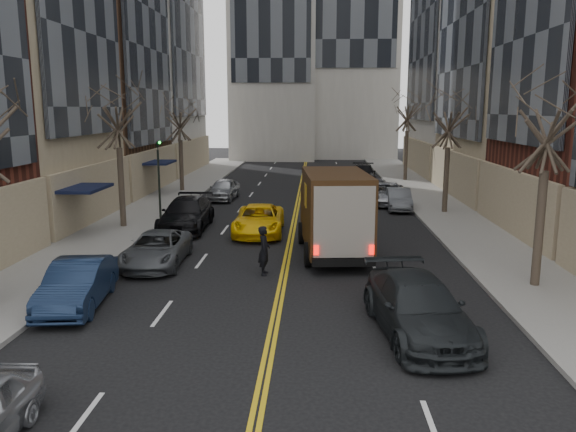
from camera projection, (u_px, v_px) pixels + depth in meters
name	position (u px, v px, depth m)	size (l,w,h in m)	color
sidewalk_left	(157.00, 205.00, 36.05)	(4.00, 66.00, 0.15)	slate
sidewalk_right	(440.00, 207.00, 35.18)	(4.00, 66.00, 0.15)	slate
tree_lf_mid	(116.00, 99.00, 27.94)	(3.20, 3.20, 8.91)	#382D23
tree_lf_far	(179.00, 110.00, 40.80)	(3.20, 3.20, 8.12)	#382D23
tree_rt_near	(551.00, 99.00, 18.29)	(3.20, 3.20, 8.71)	#382D23
tree_rt_mid	(450.00, 108.00, 32.08)	(3.20, 3.20, 8.32)	#382D23
tree_rt_far	(408.00, 101.00, 46.68)	(3.20, 3.20, 9.11)	#382D23
traffic_signal	(159.00, 171.00, 30.55)	(0.29, 0.26, 4.70)	black
ups_truck	(334.00, 213.00, 23.65)	(3.14, 6.77, 3.60)	black
observer_sedan	(418.00, 307.00, 15.43)	(2.90, 5.67, 1.57)	black
taxi	(259.00, 220.00, 27.86)	(2.36, 5.11, 1.42)	yellow
pedestrian	(264.00, 250.00, 21.01)	(0.68, 0.45, 1.86)	black
parked_lf_b	(77.00, 284.00, 17.63)	(1.55, 4.45, 1.46)	#121F38
parked_lf_c	(157.00, 249.00, 22.34)	(2.17, 4.71, 1.31)	#4A4D51
parked_lf_d	(187.00, 214.00, 28.87)	(2.27, 5.59, 1.62)	black
parked_lf_e	(224.00, 189.00, 38.32)	(1.69, 4.20, 1.43)	#A1A4A8
parked_rt_a	(399.00, 199.00, 34.54)	(1.38, 3.96, 1.30)	#515459
parked_rt_b	(388.00, 194.00, 36.58)	(2.28, 4.95, 1.38)	#9FA2A7
parked_rt_c	(363.00, 174.00, 46.91)	(2.13, 5.25, 1.52)	black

